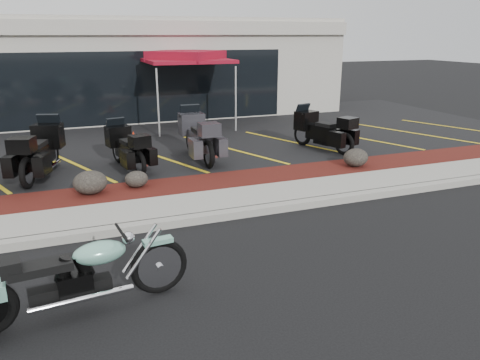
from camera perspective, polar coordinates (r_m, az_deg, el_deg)
name	(u,v)px	position (r m, az deg, el deg)	size (l,w,h in m)	color
ground	(220,240)	(8.13, -2.40, -7.31)	(90.00, 90.00, 0.00)	black
curb	(205,218)	(8.89, -4.26, -4.59)	(24.00, 0.25, 0.15)	gray
sidewalk	(195,205)	(9.52, -5.48, -3.10)	(24.00, 1.20, 0.15)	gray
mulch_bed	(181,188)	(10.62, -7.22, -0.94)	(24.00, 1.20, 0.16)	black
upper_lot	(141,139)	(15.75, -11.98, 4.86)	(26.00, 9.60, 0.15)	black
dealership_building	(114,67)	(21.65, -15.09, 13.16)	(18.00, 8.16, 4.00)	#A6A096
boulder_left	(90,182)	(10.32, -17.80, -0.28)	(0.71, 0.59, 0.50)	black
boulder_mid	(136,179)	(10.53, -12.51, 0.11)	(0.51, 0.43, 0.36)	black
boulder_right	(356,158)	(12.24, 13.92, 2.68)	(0.65, 0.54, 0.46)	black
hero_cruiser	(159,259)	(6.45, -9.87, -9.43)	(2.95, 0.75, 1.04)	#73B39F
touring_black_front	(51,141)	(12.65, -22.07, 4.44)	(2.35, 0.90, 1.37)	black
touring_black_mid	(117,140)	(12.59, -14.78, 4.69)	(2.05, 0.78, 1.20)	black
touring_grey	(190,129)	(13.31, -6.06, 6.24)	(2.37, 0.91, 1.38)	#2F2E33
touring_black_rear	(303,125)	(14.27, 7.67, 6.71)	(2.17, 0.83, 1.27)	black
traffic_cone	(134,138)	(14.63, -12.84, 4.99)	(0.34, 0.34, 0.42)	#F52B08
popup_canopy	(186,58)	(17.01, -6.55, 14.56)	(3.38, 3.38, 2.68)	silver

